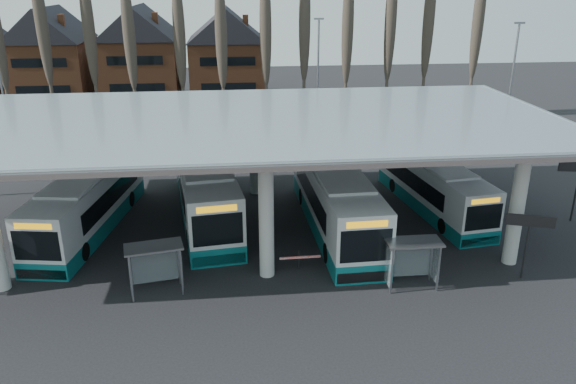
{
  "coord_description": "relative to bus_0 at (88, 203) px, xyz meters",
  "views": [
    {
      "loc": [
        -1.47,
        -20.95,
        13.14
      ],
      "look_at": [
        1.47,
        7.0,
        2.43
      ],
      "focal_mm": 35.0,
      "sensor_mm": 36.0,
      "label": 1
    }
  ],
  "objects": [
    {
      "name": "ground",
      "position": [
        9.45,
        -8.83,
        -1.54
      ],
      "size": [
        140.0,
        140.0,
        0.0
      ],
      "primitive_type": "plane",
      "color": "black",
      "rests_on": "ground"
    },
    {
      "name": "station_canopy",
      "position": [
        9.45,
        -0.83,
        4.15
      ],
      "size": [
        32.0,
        16.0,
        6.34
      ],
      "color": "silver",
      "rests_on": "ground"
    },
    {
      "name": "poplar_row",
      "position": [
        9.45,
        24.17,
        7.24
      ],
      "size": [
        45.1,
        1.1,
        14.5
      ],
      "color": "#473D33",
      "rests_on": "ground"
    },
    {
      "name": "townhouse_row",
      "position": [
        -6.3,
        35.17,
        4.4
      ],
      "size": [
        36.8,
        10.3,
        12.25
      ],
      "color": "brown",
      "rests_on": "ground"
    },
    {
      "name": "lamp_post_a",
      "position": [
        -8.55,
        13.17,
        3.8
      ],
      "size": [
        0.8,
        0.16,
        10.17
      ],
      "color": "slate",
      "rests_on": "ground"
    },
    {
      "name": "lamp_post_b",
      "position": [
        15.45,
        17.17,
        3.8
      ],
      "size": [
        0.8,
        0.16,
        10.17
      ],
      "color": "slate",
      "rests_on": "ground"
    },
    {
      "name": "lamp_post_c",
      "position": [
        29.45,
        11.17,
        3.8
      ],
      "size": [
        0.8,
        0.16,
        10.17
      ],
      "color": "slate",
      "rests_on": "ground"
    },
    {
      "name": "bus_0",
      "position": [
        0.0,
        0.0,
        0.0
      ],
      "size": [
        4.41,
        11.99,
        3.26
      ],
      "rotation": [
        0.0,
        0.0,
        -0.17
      ],
      "color": "silver",
      "rests_on": "ground"
    },
    {
      "name": "bus_1",
      "position": [
        6.37,
        1.14,
        0.15
      ],
      "size": [
        4.37,
        13.13,
        3.58
      ],
      "rotation": [
        0.0,
        0.0,
        0.13
      ],
      "color": "silver",
      "rests_on": "ground"
    },
    {
      "name": "bus_2",
      "position": [
        13.61,
        -1.28,
        0.13
      ],
      "size": [
        3.14,
        12.8,
        3.53
      ],
      "rotation": [
        0.0,
        0.0,
        0.03
      ],
      "color": "silver",
      "rests_on": "ground"
    },
    {
      "name": "bus_3",
      "position": [
        19.99,
        0.91,
        -0.1
      ],
      "size": [
        3.8,
        11.19,
        3.05
      ],
      "rotation": [
        0.0,
        0.0,
        0.13
      ],
      "color": "silver",
      "rests_on": "ground"
    },
    {
      "name": "shelter_1",
      "position": [
        4.44,
        -7.31,
        0.14
      ],
      "size": [
        2.68,
        1.69,
        2.31
      ],
      "rotation": [
        0.0,
        0.0,
        0.19
      ],
      "color": "gray",
      "rests_on": "ground"
    },
    {
      "name": "shelter_2",
      "position": [
        15.86,
        -8.01,
        0.13
      ],
      "size": [
        2.48,
        1.24,
        2.3
      ],
      "rotation": [
        0.0,
        0.0,
        -0.0
      ],
      "color": "gray",
      "rests_on": "ground"
    },
    {
      "name": "info_sign_0",
      "position": [
        21.32,
        -7.85,
        1.12
      ],
      "size": [
        2.06,
        0.79,
        3.17
      ],
      "rotation": [
        0.0,
        0.0,
        -0.32
      ],
      "color": "black",
      "rests_on": "ground"
    },
    {
      "name": "barrier",
      "position": [
        11.02,
        -6.25,
        -0.78
      ],
      "size": [
        1.95,
        0.54,
        0.98
      ],
      "rotation": [
        0.0,
        0.0,
        0.02
      ],
      "color": "black",
      "rests_on": "ground"
    }
  ]
}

